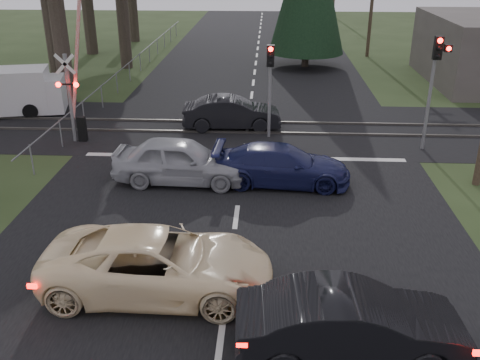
# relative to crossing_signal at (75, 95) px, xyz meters

# --- Properties ---
(ground) EXTENTS (120.00, 120.00, 0.00)m
(ground) POSITION_rel_crossing_signal_xyz_m (7.27, -9.79, -2.06)
(ground) COLOR #283719
(ground) RESTS_ON ground
(road) EXTENTS (14.00, 100.00, 0.01)m
(road) POSITION_rel_crossing_signal_xyz_m (7.27, 0.21, -2.05)
(road) COLOR black
(road) RESTS_ON ground
(rail_corridor) EXTENTS (120.00, 8.00, 0.01)m
(rail_corridor) POSITION_rel_crossing_signal_xyz_m (7.27, 2.21, -2.05)
(rail_corridor) COLOR black
(rail_corridor) RESTS_ON ground
(stop_line) EXTENTS (13.00, 0.35, 0.00)m
(stop_line) POSITION_rel_crossing_signal_xyz_m (7.27, -1.59, -2.05)
(stop_line) COLOR silver
(stop_line) RESTS_ON ground
(rail_near) EXTENTS (120.00, 0.12, 0.10)m
(rail_near) POSITION_rel_crossing_signal_xyz_m (7.27, 1.41, -2.01)
(rail_near) COLOR #59544C
(rail_near) RESTS_ON ground
(rail_far) EXTENTS (120.00, 0.12, 0.10)m
(rail_far) POSITION_rel_crossing_signal_xyz_m (7.27, 3.01, -2.01)
(rail_far) COLOR #59544C
(rail_far) RESTS_ON ground
(crossing_signal) EXTENTS (1.62, 0.38, 6.96)m
(crossing_signal) POSITION_rel_crossing_signal_xyz_m (0.00, 0.00, 0.00)
(crossing_signal) COLOR slate
(crossing_signal) RESTS_ON ground
(traffic_signal_right) EXTENTS (0.68, 0.48, 4.70)m
(traffic_signal_right) POSITION_rel_crossing_signal_xyz_m (14.82, -0.31, 1.26)
(traffic_signal_right) COLOR slate
(traffic_signal_right) RESTS_ON ground
(traffic_signal_center) EXTENTS (0.32, 0.48, 4.10)m
(traffic_signal_center) POSITION_rel_crossing_signal_xyz_m (8.27, 0.89, 0.75)
(traffic_signal_center) COLOR slate
(traffic_signal_center) RESTS_ON ground
(fence_left) EXTENTS (0.10, 36.00, 1.20)m
(fence_left) POSITION_rel_crossing_signal_xyz_m (-0.53, 12.71, -2.06)
(fence_left) COLOR slate
(fence_left) RESTS_ON ground
(cream_coupe) EXTENTS (5.67, 2.65, 1.57)m
(cream_coupe) POSITION_rel_crossing_signal_xyz_m (5.59, -10.79, -1.27)
(cream_coupe) COLOR #FFE6B6
(cream_coupe) RESTS_ON ground
(dark_hatchback) EXTENTS (4.87, 1.93, 1.58)m
(dark_hatchback) POSITION_rel_crossing_signal_xyz_m (10.02, -12.89, -1.27)
(dark_hatchback) COLOR black
(dark_hatchback) RESTS_ON ground
(silver_car) EXTENTS (4.89, 2.12, 1.64)m
(silver_car) POSITION_rel_crossing_signal_xyz_m (5.11, -4.11, -1.24)
(silver_car) COLOR #9C9DA3
(silver_car) RESTS_ON ground
(blue_sedan) EXTENTS (4.98, 2.22, 1.42)m
(blue_sedan) POSITION_rel_crossing_signal_xyz_m (8.75, -4.07, -1.35)
(blue_sedan) COLOR #181B49
(blue_sedan) RESTS_ON ground
(dark_car_far) EXTENTS (4.62, 1.88, 1.49)m
(dark_car_far) POSITION_rel_crossing_signal_xyz_m (6.54, 2.13, -1.31)
(dark_car_far) COLOR black
(dark_car_far) RESTS_ON ground
(white_van) EXTENTS (6.16, 3.41, 2.28)m
(white_van) POSITION_rel_crossing_signal_xyz_m (-4.98, 3.82, -0.90)
(white_van) COLOR silver
(white_van) RESTS_ON ground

